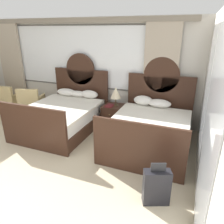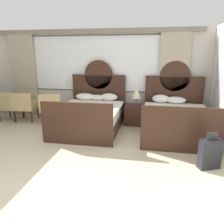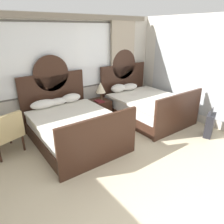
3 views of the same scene
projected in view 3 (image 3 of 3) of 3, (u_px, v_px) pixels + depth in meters
wall_back_window at (43, 71)px, 4.88m from camera, size 6.71×0.22×2.70m
wall_right_mirror at (215, 73)px, 5.01m from camera, size 0.08×4.79×2.70m
bed_near_window at (73, 126)px, 4.54m from camera, size 1.64×2.14×1.80m
bed_near_mirror at (145, 105)px, 5.76m from camera, size 1.64×2.14×1.80m
nightstand_between_beds at (99, 110)px, 5.66m from camera, size 0.51×0.53×0.57m
table_lamp_on_nightstand at (101, 88)px, 5.47m from camera, size 0.27×0.27×0.48m
book_on_nightstand at (99, 101)px, 5.44m from camera, size 0.18×0.26×0.03m
armchair_by_window_left at (4, 131)px, 4.03m from camera, size 0.77×0.77×0.88m
suitcase_on_floor at (210, 125)px, 4.80m from camera, size 0.42×0.30×0.69m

